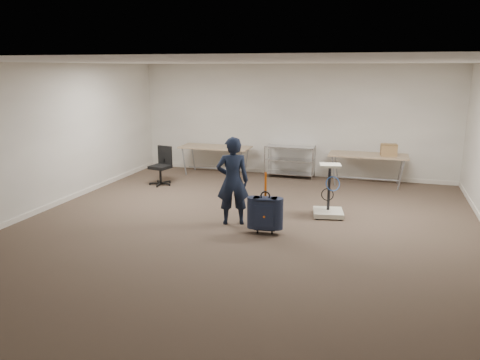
% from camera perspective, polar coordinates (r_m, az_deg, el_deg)
% --- Properties ---
extents(ground, '(9.00, 9.00, 0.00)m').
position_cam_1_polar(ground, '(8.00, 0.16, -6.25)').
color(ground, '#3F3026').
rests_on(ground, ground).
extents(room_shell, '(8.00, 9.00, 9.00)m').
position_cam_1_polar(room_shell, '(9.25, 2.65, -3.16)').
color(room_shell, beige).
rests_on(room_shell, ground).
extents(folding_table_left, '(1.80, 0.75, 0.73)m').
position_cam_1_polar(folding_table_left, '(12.05, -3.02, 3.86)').
color(folding_table_left, '#92785A').
rests_on(folding_table_left, ground).
extents(folding_table_right, '(1.80, 0.75, 0.73)m').
position_cam_1_polar(folding_table_right, '(11.34, 15.35, 2.77)').
color(folding_table_right, '#92785A').
rests_on(folding_table_right, ground).
extents(wire_shelf, '(1.22, 0.47, 0.80)m').
position_cam_1_polar(wire_shelf, '(11.83, 6.10, 2.45)').
color(wire_shelf, silver).
rests_on(wire_shelf, ground).
extents(person, '(0.67, 0.55, 1.56)m').
position_cam_1_polar(person, '(8.16, -0.90, -0.12)').
color(person, black).
rests_on(person, ground).
extents(suitcase, '(0.41, 0.27, 1.05)m').
position_cam_1_polar(suitcase, '(7.78, 3.07, -4.08)').
color(suitcase, black).
rests_on(suitcase, ground).
extents(office_chair, '(0.55, 0.55, 0.90)m').
position_cam_1_polar(office_chair, '(11.22, -9.55, 0.84)').
color(office_chair, black).
rests_on(office_chair, ground).
extents(equipment_cart, '(0.63, 0.63, 0.99)m').
position_cam_1_polar(equipment_cart, '(8.87, 10.75, -2.73)').
color(equipment_cart, beige).
rests_on(equipment_cart, ground).
extents(cardboard_box, '(0.38, 0.31, 0.27)m').
position_cam_1_polar(cardboard_box, '(11.28, 17.69, 3.52)').
color(cardboard_box, '#976F46').
rests_on(cardboard_box, folding_table_right).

